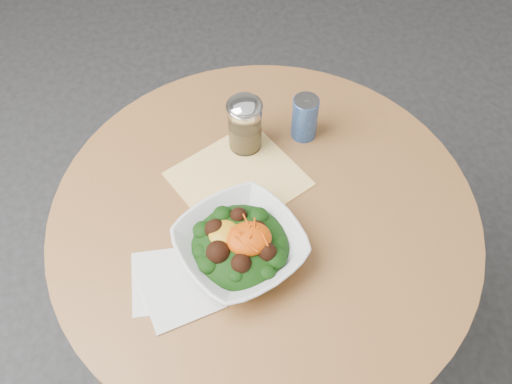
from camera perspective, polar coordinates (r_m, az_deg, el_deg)
ground at (r=1.86m, az=0.55°, el=-14.77°), size 6.00×6.00×0.00m
table at (r=1.36m, az=0.74°, el=-6.75°), size 0.90×0.90×0.75m
cloth_napkin at (r=1.24m, az=-1.78°, el=1.32°), size 0.33×0.32×0.00m
paper_napkins at (r=1.12m, az=-8.22°, el=-9.19°), size 0.18×0.18×0.00m
salad_bowl at (r=1.11m, az=-1.58°, el=-5.32°), size 0.31×0.31×0.09m
fork at (r=1.16m, az=-4.69°, el=-4.59°), size 0.07×0.20×0.00m
spice_shaker at (r=1.25m, az=-1.12°, el=6.79°), size 0.08×0.08×0.14m
beverage_can at (r=1.28m, az=4.89°, el=7.44°), size 0.06×0.06×0.11m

